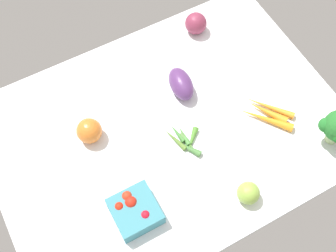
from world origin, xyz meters
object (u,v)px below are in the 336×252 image
(heirloom_tomato_green, at_px, (248,193))
(carrot_bunch, at_px, (267,113))
(heirloom_tomato_orange, at_px, (89,131))
(eggplant, at_px, (181,84))
(berry_basket, at_px, (135,210))
(okra_pile, at_px, (185,141))
(red_onion_near_basket, at_px, (196,23))

(heirloom_tomato_green, height_order, carrot_bunch, heirloom_tomato_green)
(heirloom_tomato_orange, height_order, eggplant, heirloom_tomato_orange)
(eggplant, bearing_deg, carrot_bunch, 48.65)
(berry_basket, bearing_deg, okra_pile, 28.72)
(heirloom_tomato_orange, distance_m, eggplant, 0.31)
(heirloom_tomato_green, height_order, eggplant, eggplant)
(okra_pile, distance_m, heirloom_tomato_orange, 0.28)
(heirloom_tomato_green, bearing_deg, carrot_bunch, 43.53)
(heirloom_tomato_orange, relative_size, heirloom_tomato_green, 1.18)
(heirloom_tomato_green, height_order, red_onion_near_basket, red_onion_near_basket)
(berry_basket, distance_m, red_onion_near_basket, 0.66)
(okra_pile, bearing_deg, heirloom_tomato_orange, 147.46)
(heirloom_tomato_orange, xyz_separation_m, heirloom_tomato_green, (0.30, -0.38, -0.01))
(heirloom_tomato_green, bearing_deg, heirloom_tomato_orange, 128.62)
(okra_pile, relative_size, heirloom_tomato_orange, 1.83)
(heirloom_tomato_green, distance_m, berry_basket, 0.31)
(heirloom_tomato_orange, xyz_separation_m, berry_basket, (0.01, -0.27, -0.01))
(heirloom_tomato_orange, relative_size, red_onion_near_basket, 1.03)
(heirloom_tomato_orange, relative_size, carrot_bunch, 0.44)
(red_onion_near_basket, bearing_deg, carrot_bunch, -86.56)
(heirloom_tomato_green, height_order, berry_basket, same)
(red_onion_near_basket, relative_size, carrot_bunch, 0.42)
(heirloom_tomato_orange, height_order, carrot_bunch, heirloom_tomato_orange)
(heirloom_tomato_green, bearing_deg, eggplant, 88.11)
(okra_pile, distance_m, berry_basket, 0.26)
(heirloom_tomato_orange, height_order, red_onion_near_basket, heirloom_tomato_orange)
(berry_basket, relative_size, red_onion_near_basket, 1.64)
(okra_pile, distance_m, heirloom_tomato_green, 0.24)
(heirloom_tomato_green, distance_m, eggplant, 0.39)
(carrot_bunch, bearing_deg, heirloom_tomato_green, -136.47)
(okra_pile, height_order, heirloom_tomato_orange, heirloom_tomato_orange)
(heirloom_tomato_orange, height_order, berry_basket, heirloom_tomato_orange)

